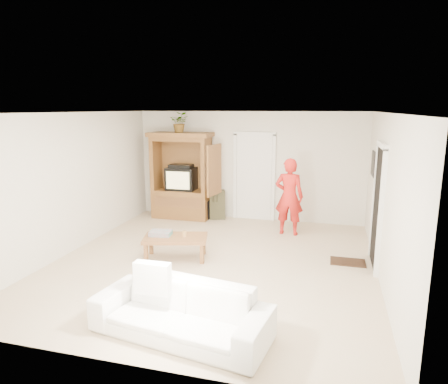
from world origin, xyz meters
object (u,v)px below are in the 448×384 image
object	(u,v)px
armoire	(182,181)
coffee_table	(175,239)
man	(289,197)
sofa	(181,311)

from	to	relation	value
armoire	coffee_table	size ratio (longest dim) A/B	1.70
man	coffee_table	xyz separation A→B (m)	(-1.80, -1.99, -0.46)
coffee_table	man	bearing A→B (deg)	33.54
armoire	sofa	world-z (taller)	armoire
armoire	coffee_table	xyz separation A→B (m)	(0.87, -2.68, -0.55)
man	sofa	world-z (taller)	man
armoire	man	distance (m)	2.76
sofa	man	bearing A→B (deg)	88.57
man	coffee_table	bearing A→B (deg)	51.53
armoire	sofa	bearing A→B (deg)	-69.49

